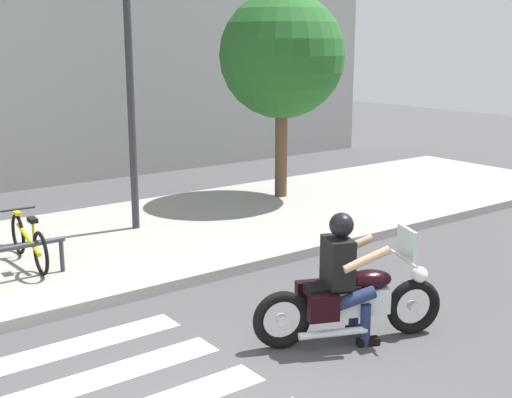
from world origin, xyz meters
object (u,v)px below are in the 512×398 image
(motorcycle, at_px, (351,301))
(street_lamp, at_px, (130,72))
(rider, at_px, (345,269))
(tree_near_rack, at_px, (282,56))
(bicycle_4, at_px, (29,241))

(motorcycle, height_order, street_lamp, street_lamp)
(motorcycle, relative_size, street_lamp, 0.45)
(motorcycle, relative_size, rider, 1.41)
(motorcycle, height_order, tree_near_rack, tree_near_rack)
(motorcycle, distance_m, street_lamp, 5.48)
(rider, height_order, bicycle_4, rider)
(motorcycle, xyz_separation_m, bicycle_4, (-2.05, 4.18, 0.03))
(tree_near_rack, bearing_deg, bicycle_4, -167.36)
(bicycle_4, bearing_deg, motorcycle, -63.91)
(bicycle_4, bearing_deg, tree_near_rack, 12.64)
(rider, height_order, street_lamp, street_lamp)
(rider, distance_m, tree_near_rack, 6.72)
(motorcycle, distance_m, rider, 0.37)
(motorcycle, distance_m, tree_near_rack, 6.84)
(rider, relative_size, tree_near_rack, 0.35)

